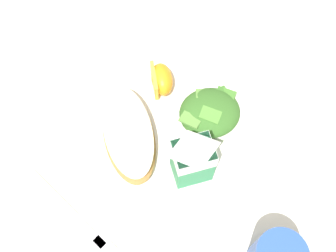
% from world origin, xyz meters
% --- Properties ---
extents(ground, '(3.00, 3.00, 0.00)m').
position_xyz_m(ground, '(0.00, 0.00, 0.00)').
color(ground, beige).
extents(white_plate, '(0.28, 0.28, 0.02)m').
position_xyz_m(white_plate, '(0.00, 0.00, 0.01)').
color(white_plate, white).
rests_on(white_plate, ground).
extents(cheesy_pizza_bread, '(0.09, 0.17, 0.04)m').
position_xyz_m(cheesy_pizza_bread, '(0.06, -0.00, 0.03)').
color(cheesy_pizza_bread, '#A87038').
rests_on(cheesy_pizza_bread, white_plate).
extents(green_salad_pile, '(0.11, 0.09, 0.04)m').
position_xyz_m(green_salad_pile, '(-0.07, 0.00, 0.04)').
color(green_salad_pile, '#336023').
rests_on(green_salad_pile, white_plate).
extents(milk_carton, '(0.06, 0.05, 0.11)m').
position_xyz_m(milk_carton, '(-0.01, 0.08, 0.08)').
color(milk_carton, '#2D8451').
rests_on(milk_carton, white_plate).
extents(orange_wedge_front, '(0.04, 0.06, 0.04)m').
position_xyz_m(orange_wedge_front, '(-0.01, -0.08, 0.04)').
color(orange_wedge_front, orange).
rests_on(orange_wedge_front, white_plate).
extents(metal_fork, '(0.11, 0.17, 0.01)m').
position_xyz_m(metal_fork, '(0.17, 0.10, 0.00)').
color(metal_fork, silver).
rests_on(metal_fork, ground).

